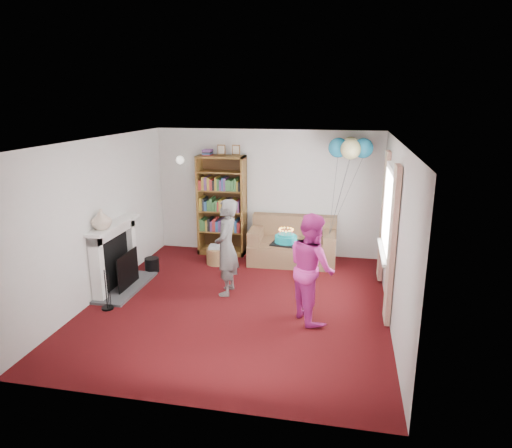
% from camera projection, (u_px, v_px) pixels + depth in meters
% --- Properties ---
extents(ground, '(5.00, 5.00, 0.00)m').
position_uv_depth(ground, '(238.00, 303.00, 7.09)').
color(ground, black).
rests_on(ground, ground).
extents(wall_back, '(4.50, 0.02, 2.50)m').
position_uv_depth(wall_back, '(267.00, 193.00, 9.13)').
color(wall_back, silver).
rests_on(wall_back, ground).
extents(wall_left, '(0.02, 5.00, 2.50)m').
position_uv_depth(wall_left, '(98.00, 218.00, 7.19)').
color(wall_left, silver).
rests_on(wall_left, ground).
extents(wall_right, '(0.02, 5.00, 2.50)m').
position_uv_depth(wall_right, '(396.00, 235.00, 6.33)').
color(wall_right, silver).
rests_on(wall_right, ground).
extents(ceiling, '(4.50, 5.00, 0.01)m').
position_uv_depth(ceiling, '(237.00, 140.00, 6.42)').
color(ceiling, white).
rests_on(ceiling, wall_back).
extents(fireplace, '(0.55, 1.80, 1.12)m').
position_uv_depth(fireplace, '(118.00, 259.00, 7.53)').
color(fireplace, '#3F3F42').
rests_on(fireplace, ground).
extents(window_bay, '(0.14, 2.02, 2.20)m').
position_uv_depth(window_bay, '(388.00, 226.00, 6.92)').
color(window_bay, white).
rests_on(window_bay, ground).
extents(wall_sconce, '(0.16, 0.23, 0.16)m').
position_uv_depth(wall_sconce, '(180.00, 160.00, 9.16)').
color(wall_sconce, gold).
rests_on(wall_sconce, ground).
extents(bookcase, '(0.95, 0.42, 2.21)m').
position_uv_depth(bookcase, '(222.00, 206.00, 9.17)').
color(bookcase, '#472B14').
rests_on(bookcase, ground).
extents(sofa, '(1.64, 0.87, 0.87)m').
position_uv_depth(sofa, '(293.00, 245.00, 8.85)').
color(sofa, brown).
rests_on(sofa, ground).
extents(wicker_basket, '(0.41, 0.41, 0.37)m').
position_uv_depth(wicker_basket, '(217.00, 255.00, 8.76)').
color(wicker_basket, '#9D7149').
rests_on(wicker_basket, ground).
extents(person_striped, '(0.40, 0.59, 1.57)m').
position_uv_depth(person_striped, '(226.00, 247.00, 7.27)').
color(person_striped, black).
rests_on(person_striped, ground).
extents(person_magenta, '(0.89, 0.95, 1.56)m').
position_uv_depth(person_magenta, '(312.00, 267.00, 6.42)').
color(person_magenta, '#C02687').
rests_on(person_magenta, ground).
extents(birthday_cake, '(0.39, 0.39, 0.22)m').
position_uv_depth(birthday_cake, '(286.00, 239.00, 6.69)').
color(birthday_cake, black).
rests_on(birthday_cake, ground).
extents(balloons, '(0.80, 0.80, 1.74)m').
position_uv_depth(balloons, '(351.00, 148.00, 8.16)').
color(balloons, '#3F3F3F').
rests_on(balloons, ground).
extents(mantel_vase, '(0.37, 0.37, 0.32)m').
position_uv_depth(mantel_vase, '(101.00, 219.00, 7.01)').
color(mantel_vase, beige).
rests_on(mantel_vase, fireplace).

